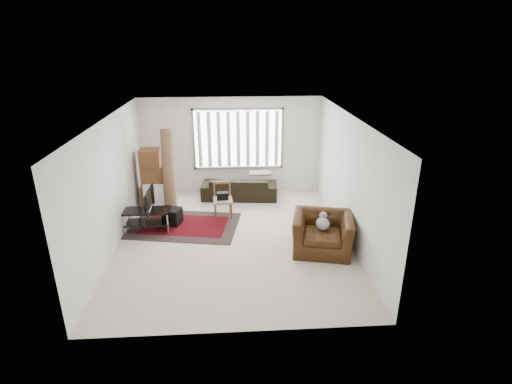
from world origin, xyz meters
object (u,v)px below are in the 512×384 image
tv_stand (148,216)px  armchair (322,231)px  side_chair (223,198)px  moving_boxes (153,180)px  sofa (240,184)px

tv_stand → armchair: armchair is taller
side_chair → armchair: 2.79m
moving_boxes → side_chair: bearing=-24.4°
tv_stand → armchair: bearing=-16.8°
side_chair → sofa: bearing=64.9°
sofa → tv_stand: bearing=47.1°
moving_boxes → armchair: moving_boxes is taller
sofa → side_chair: size_ratio=2.41×
moving_boxes → sofa: 2.33m
sofa → armchair: 3.47m
tv_stand → sofa: sofa is taller
tv_stand → side_chair: size_ratio=1.23×
side_chair → moving_boxes: bearing=151.0°
tv_stand → sofa: size_ratio=0.51×
side_chair → armchair: (2.09, -1.86, -0.02)m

